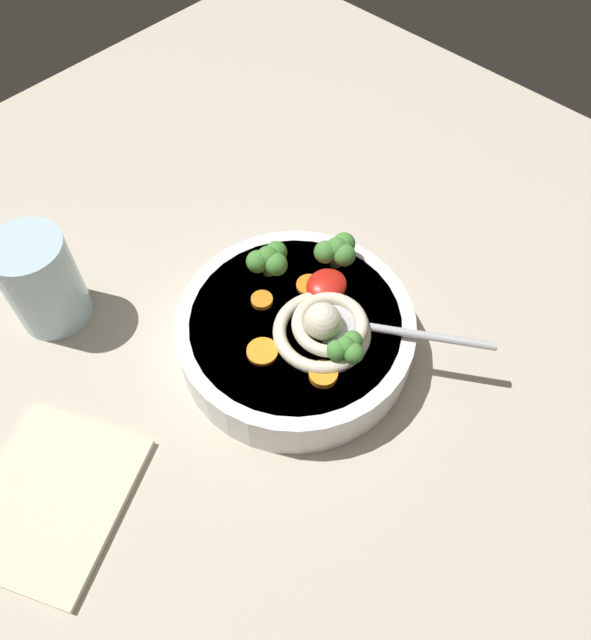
{
  "coord_description": "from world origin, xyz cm",
  "views": [
    {
      "loc": [
        -23.4,
        -25.47,
        58.61
      ],
      "look_at": [
        1.51,
        -1.86,
        9.04
      ],
      "focal_mm": 34.66,
      "sensor_mm": 36.0,
      "label": 1
    }
  ],
  "objects_px": {
    "soup_bowl": "(296,334)",
    "noodle_pile": "(324,327)",
    "folded_napkin": "(52,499)",
    "soup_spoon": "(352,324)",
    "drinking_glass": "(41,281)"
  },
  "relations": [
    {
      "from": "noodle_pile",
      "to": "drinking_glass",
      "type": "xyz_separation_m",
      "value": [
        -0.15,
        0.25,
        -0.01
      ]
    },
    {
      "from": "soup_bowl",
      "to": "folded_napkin",
      "type": "bearing_deg",
      "value": 170.08
    },
    {
      "from": "noodle_pile",
      "to": "folded_napkin",
      "type": "distance_m",
      "value": 0.29
    },
    {
      "from": "noodle_pile",
      "to": "folded_napkin",
      "type": "height_order",
      "value": "noodle_pile"
    },
    {
      "from": "soup_bowl",
      "to": "noodle_pile",
      "type": "xyz_separation_m",
      "value": [
        0.01,
        -0.03,
        0.04
      ]
    },
    {
      "from": "soup_spoon",
      "to": "folded_napkin",
      "type": "relative_size",
      "value": 1.05
    },
    {
      "from": "soup_bowl",
      "to": "soup_spoon",
      "type": "height_order",
      "value": "soup_spoon"
    },
    {
      "from": "soup_spoon",
      "to": "soup_bowl",
      "type": "bearing_deg",
      "value": 180.0
    },
    {
      "from": "folded_napkin",
      "to": "noodle_pile",
      "type": "bearing_deg",
      "value": -15.99
    },
    {
      "from": "soup_bowl",
      "to": "noodle_pile",
      "type": "height_order",
      "value": "noodle_pile"
    },
    {
      "from": "soup_bowl",
      "to": "noodle_pile",
      "type": "relative_size",
      "value": 2.29
    },
    {
      "from": "drinking_glass",
      "to": "soup_bowl",
      "type": "bearing_deg",
      "value": -56.54
    },
    {
      "from": "soup_spoon",
      "to": "drinking_glass",
      "type": "relative_size",
      "value": 1.5
    },
    {
      "from": "drinking_glass",
      "to": "folded_napkin",
      "type": "distance_m",
      "value": 0.22
    },
    {
      "from": "soup_spoon",
      "to": "noodle_pile",
      "type": "bearing_deg",
      "value": -155.03
    }
  ]
}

